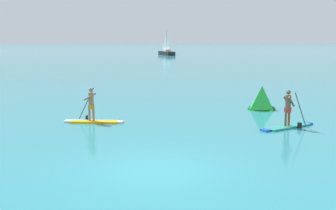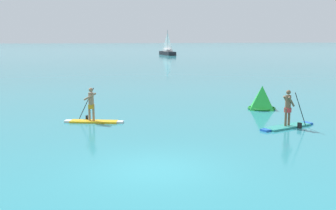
% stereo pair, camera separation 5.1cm
% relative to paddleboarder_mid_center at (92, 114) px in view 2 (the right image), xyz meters
% --- Properties ---
extents(ground, '(440.00, 440.00, 0.00)m').
position_rel_paddleboarder_mid_center_xyz_m(ground, '(2.14, -7.80, -0.43)').
color(ground, teal).
extents(paddleboarder_mid_center, '(2.93, 1.16, 1.77)m').
position_rel_paddleboarder_mid_center_xyz_m(paddleboarder_mid_center, '(0.00, 0.00, 0.00)').
color(paddleboarder_mid_center, yellow).
rests_on(paddleboarder_mid_center, ground).
extents(paddleboarder_far_right, '(3.03, 1.68, 1.82)m').
position_rel_paddleboarder_mid_center_xyz_m(paddleboarder_far_right, '(9.02, -2.58, -0.04)').
color(paddleboarder_far_right, teal).
rests_on(paddleboarder_far_right, ground).
extents(race_marker_buoy, '(1.79, 1.79, 1.37)m').
position_rel_paddleboarder_mid_center_xyz_m(race_marker_buoy, '(9.66, 2.39, 0.19)').
color(race_marker_buoy, green).
rests_on(race_marker_buoy, ground).
extents(sailboat_right_horizon, '(2.94, 6.48, 5.41)m').
position_rel_paddleboarder_mid_center_xyz_m(sailboat_right_horizon, '(14.47, 71.17, 0.26)').
color(sailboat_right_horizon, black).
rests_on(sailboat_right_horizon, ground).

